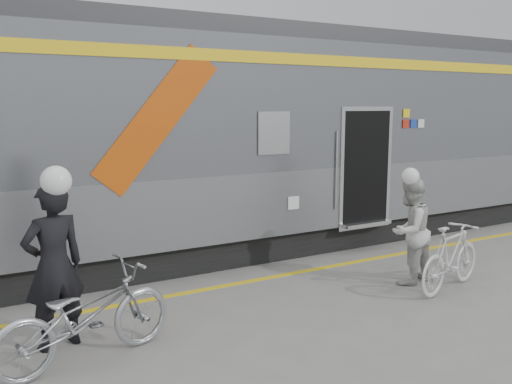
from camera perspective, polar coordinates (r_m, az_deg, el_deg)
ground at (r=6.78m, az=7.76°, el=-14.47°), size 90.00×90.00×0.00m
train at (r=10.16m, az=-3.52°, el=5.46°), size 24.00×3.17×4.10m
safety_strip at (r=8.46m, az=-1.24°, el=-9.47°), size 24.00×0.12×0.01m
man at (r=6.45m, az=-20.52°, el=-7.32°), size 0.77×0.59×1.89m
bicycle_left at (r=6.10m, az=-17.53°, el=-12.31°), size 2.08×1.11×1.04m
woman at (r=8.57m, az=15.84°, el=-3.94°), size 0.92×0.79×1.63m
bicycle_right at (r=8.50m, az=19.83°, el=-6.47°), size 1.71×0.85×0.99m
helmet_man at (r=6.24m, az=-21.09°, el=2.49°), size 0.33×0.33×0.33m
helmet_woman at (r=8.41m, az=16.13°, el=2.37°), size 0.26×0.26×0.26m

